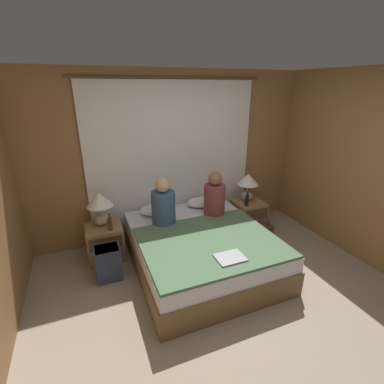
{
  "coord_description": "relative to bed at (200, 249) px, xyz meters",
  "views": [
    {
      "loc": [
        -1.29,
        -1.98,
        2.27
      ],
      "look_at": [
        0.0,
        1.19,
        0.95
      ],
      "focal_mm": 26.0,
      "sensor_mm": 36.0,
      "label": 1
    }
  ],
  "objects": [
    {
      "name": "laptop_on_bed",
      "position": [
        0.04,
        -0.69,
        0.29
      ],
      "size": [
        0.31,
        0.24,
        0.02
      ],
      "color": "#9EA0A5",
      "rests_on": "blanket_on_bed"
    },
    {
      "name": "handbag_on_floor",
      "position": [
        1.19,
        0.27,
        -0.13
      ],
      "size": [
        0.3,
        0.18,
        0.38
      ],
      "color": "brown",
      "rests_on": "ground_plane"
    },
    {
      "name": "wall_back",
      "position": [
        0.0,
        1.1,
        1.0
      ],
      "size": [
        4.33,
        0.06,
        2.5
      ],
      "color": "olive",
      "rests_on": "ground_plane"
    },
    {
      "name": "bed",
      "position": [
        0.0,
        0.0,
        0.0
      ],
      "size": [
        1.68,
        1.97,
        0.5
      ],
      "color": "brown",
      "rests_on": "ground_plane"
    },
    {
      "name": "backpack_on_floor",
      "position": [
        -1.16,
        0.19,
        -0.0
      ],
      "size": [
        0.31,
        0.29,
        0.44
      ],
      "color": "#333D56",
      "rests_on": "ground_plane"
    },
    {
      "name": "pillow_right",
      "position": [
        0.37,
        0.77,
        0.31
      ],
      "size": [
        0.5,
        0.34,
        0.12
      ],
      "color": "white",
      "rests_on": "bed"
    },
    {
      "name": "pillow_left",
      "position": [
        -0.37,
        0.77,
        0.31
      ],
      "size": [
        0.5,
        0.34,
        0.12
      ],
      "color": "white",
      "rests_on": "bed"
    },
    {
      "name": "nightstand_right",
      "position": [
        1.15,
        0.65,
        -0.0
      ],
      "size": [
        0.47,
        0.47,
        0.49
      ],
      "color": "#937047",
      "rests_on": "ground_plane"
    },
    {
      "name": "ground_plane",
      "position": [
        0.0,
        -0.9,
        -0.25
      ],
      "size": [
        16.0,
        16.0,
        0.0
      ],
      "primitive_type": "plane",
      "color": "gray"
    },
    {
      "name": "lamp_right",
      "position": [
        1.15,
        0.72,
        0.55
      ],
      "size": [
        0.35,
        0.35,
        0.46
      ],
      "color": "#B2A899",
      "rests_on": "nightstand_right"
    },
    {
      "name": "curtain_panel",
      "position": [
        0.0,
        1.04,
        0.94
      ],
      "size": [
        2.77,
        0.02,
        2.38
      ],
      "color": "white",
      "rests_on": "ground_plane"
    },
    {
      "name": "blanket_on_bed",
      "position": [
        0.0,
        -0.29,
        0.27
      ],
      "size": [
        1.62,
        1.33,
        0.03
      ],
      "color": "#4C6B4C",
      "rests_on": "bed"
    },
    {
      "name": "person_right_in_bed",
      "position": [
        0.39,
        0.41,
        0.53
      ],
      "size": [
        0.3,
        0.3,
        0.65
      ],
      "color": "brown",
      "rests_on": "bed"
    },
    {
      "name": "beer_bottle_on_right_stand",
      "position": [
        1.03,
        0.53,
        0.33
      ],
      "size": [
        0.06,
        0.06,
        0.23
      ],
      "color": "black",
      "rests_on": "nightstand_right"
    },
    {
      "name": "person_left_in_bed",
      "position": [
        -0.37,
        0.41,
        0.53
      ],
      "size": [
        0.32,
        0.32,
        0.66
      ],
      "color": "#38517A",
      "rests_on": "bed"
    },
    {
      "name": "beer_bottle_on_left_stand",
      "position": [
        -1.06,
        0.53,
        0.33
      ],
      "size": [
        0.06,
        0.06,
        0.23
      ],
      "color": "#513819",
      "rests_on": "nightstand_left"
    },
    {
      "name": "lamp_left",
      "position": [
        -1.15,
        0.72,
        0.55
      ],
      "size": [
        0.35,
        0.35,
        0.46
      ],
      "color": "#B2A899",
      "rests_on": "nightstand_left"
    },
    {
      "name": "nightstand_left",
      "position": [
        -1.15,
        0.65,
        -0.0
      ],
      "size": [
        0.47,
        0.47,
        0.49
      ],
      "color": "#937047",
      "rests_on": "ground_plane"
    }
  ]
}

